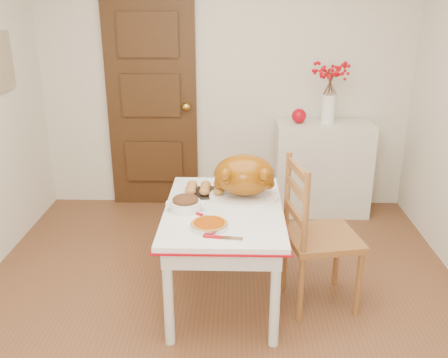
{
  "coord_description": "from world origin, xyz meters",
  "views": [
    {
      "loc": [
        0.11,
        -2.69,
        1.99
      ],
      "look_at": [
        0.03,
        0.33,
        0.86
      ],
      "focal_mm": 39.82,
      "sensor_mm": 36.0,
      "label": 1
    }
  ],
  "objects_px": {
    "kitchen_table": "(224,254)",
    "pumpkin_pie": "(209,224)",
    "turkey_platter": "(244,177)",
    "chair_oak": "(323,234)",
    "sideboard": "(322,169)"
  },
  "relations": [
    {
      "from": "chair_oak",
      "to": "pumpkin_pie",
      "type": "height_order",
      "value": "chair_oak"
    },
    {
      "from": "kitchen_table",
      "to": "pumpkin_pie",
      "type": "bearing_deg",
      "value": -104.62
    },
    {
      "from": "kitchen_table",
      "to": "turkey_platter",
      "type": "distance_m",
      "value": 0.54
    },
    {
      "from": "sideboard",
      "to": "turkey_platter",
      "type": "height_order",
      "value": "turkey_platter"
    },
    {
      "from": "kitchen_table",
      "to": "pumpkin_pie",
      "type": "height_order",
      "value": "pumpkin_pie"
    },
    {
      "from": "chair_oak",
      "to": "pumpkin_pie",
      "type": "xyz_separation_m",
      "value": [
        -0.73,
        -0.27,
        0.2
      ]
    },
    {
      "from": "turkey_platter",
      "to": "sideboard",
      "type": "bearing_deg",
      "value": 58.68
    },
    {
      "from": "pumpkin_pie",
      "to": "turkey_platter",
      "type": "bearing_deg",
      "value": 65.43
    },
    {
      "from": "sideboard",
      "to": "pumpkin_pie",
      "type": "bearing_deg",
      "value": -118.36
    },
    {
      "from": "turkey_platter",
      "to": "kitchen_table",
      "type": "bearing_deg",
      "value": -130.93
    },
    {
      "from": "turkey_platter",
      "to": "pumpkin_pie",
      "type": "xyz_separation_m",
      "value": [
        -0.21,
        -0.46,
        -0.13
      ]
    },
    {
      "from": "chair_oak",
      "to": "turkey_platter",
      "type": "relative_size",
      "value": 2.14
    },
    {
      "from": "chair_oak",
      "to": "kitchen_table",
      "type": "bearing_deg",
      "value": 77.12
    },
    {
      "from": "chair_oak",
      "to": "sideboard",
      "type": "bearing_deg",
      "value": -19.56
    },
    {
      "from": "chair_oak",
      "to": "pumpkin_pie",
      "type": "relative_size",
      "value": 4.61
    }
  ]
}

